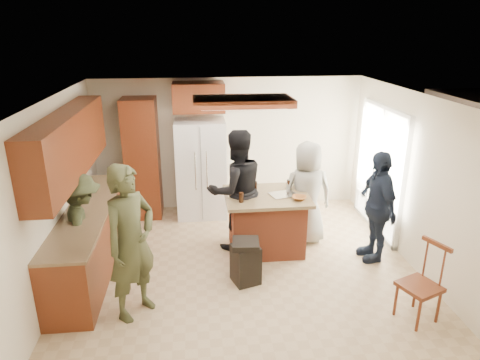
{
  "coord_description": "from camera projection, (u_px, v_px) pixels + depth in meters",
  "views": [
    {
      "loc": [
        -0.64,
        -5.38,
        3.35
      ],
      "look_at": [
        0.02,
        0.74,
        1.15
      ],
      "focal_mm": 32.0,
      "sensor_mm": 36.0,
      "label": 1
    }
  ],
  "objects": [
    {
      "name": "back_wall_units",
      "position": [
        156.0,
        144.0,
        7.69
      ],
      "size": [
        1.8,
        0.6,
        2.45
      ],
      "color": "maroon",
      "rests_on": "ground"
    },
    {
      "name": "person_behind_right",
      "position": [
        307.0,
        193.0,
        6.85
      ],
      "size": [
        0.85,
        0.57,
        1.69
      ],
      "primitive_type": "imported",
      "rotation": [
        0.0,
        0.0,
        3.18
      ],
      "color": "gray",
      "rests_on": "ground"
    },
    {
      "name": "spindle_chair",
      "position": [
        421.0,
        286.0,
        5.08
      ],
      "size": [
        0.55,
        0.55,
        0.99
      ],
      "color": "maroon",
      "rests_on": "ground"
    },
    {
      "name": "refrigerator",
      "position": [
        201.0,
        169.0,
        7.85
      ],
      "size": [
        0.9,
        0.76,
        1.8
      ],
      "color": "white",
      "rests_on": "ground"
    },
    {
      "name": "kitchen_island",
      "position": [
        266.0,
        222.0,
        6.71
      ],
      "size": [
        1.28,
        1.03,
        0.93
      ],
      "color": "#AB492C",
      "rests_on": "ground"
    },
    {
      "name": "trash_bin",
      "position": [
        246.0,
        261.0,
        5.88
      ],
      "size": [
        0.43,
        0.43,
        0.63
      ],
      "color": "black",
      "rests_on": "ground"
    },
    {
      "name": "person_behind_left",
      "position": [
        236.0,
        190.0,
        6.63
      ],
      "size": [
        1.07,
        0.83,
        1.93
      ],
      "primitive_type": "imported",
      "rotation": [
        0.0,
        0.0,
        3.44
      ],
      "color": "black",
      "rests_on": "ground"
    },
    {
      "name": "person_front_left",
      "position": [
        131.0,
        243.0,
        5.03
      ],
      "size": [
        0.85,
        0.87,
        1.93
      ],
      "primitive_type": "imported",
      "rotation": [
        0.0,
        0.0,
        0.86
      ],
      "color": "#3B3F25",
      "rests_on": "ground"
    },
    {
      "name": "left_cabinetry",
      "position": [
        84.0,
        207.0,
        6.05
      ],
      "size": [
        0.64,
        3.0,
        2.3
      ],
      "color": "maroon",
      "rests_on": "ground"
    },
    {
      "name": "room_shell",
      "position": [
        468.0,
        170.0,
        7.92
      ],
      "size": [
        8.0,
        5.2,
        5.0
      ],
      "color": "tan",
      "rests_on": "ground"
    },
    {
      "name": "island_items",
      "position": [
        282.0,
        194.0,
        6.48
      ],
      "size": [
        1.04,
        0.64,
        0.15
      ],
      "color": "silver",
      "rests_on": "kitchen_island"
    },
    {
      "name": "person_counter",
      "position": [
        83.0,
        227.0,
        5.87
      ],
      "size": [
        0.74,
        1.08,
        1.53
      ],
      "primitive_type": "imported",
      "rotation": [
        0.0,
        0.0,
        1.89
      ],
      "color": "#2F361F",
      "rests_on": "ground"
    },
    {
      "name": "person_side_right",
      "position": [
        377.0,
        206.0,
        6.33
      ],
      "size": [
        0.55,
        1.02,
        1.7
      ],
      "primitive_type": "imported",
      "rotation": [
        0.0,
        0.0,
        -1.53
      ],
      "color": "#1B2437",
      "rests_on": "ground"
    }
  ]
}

